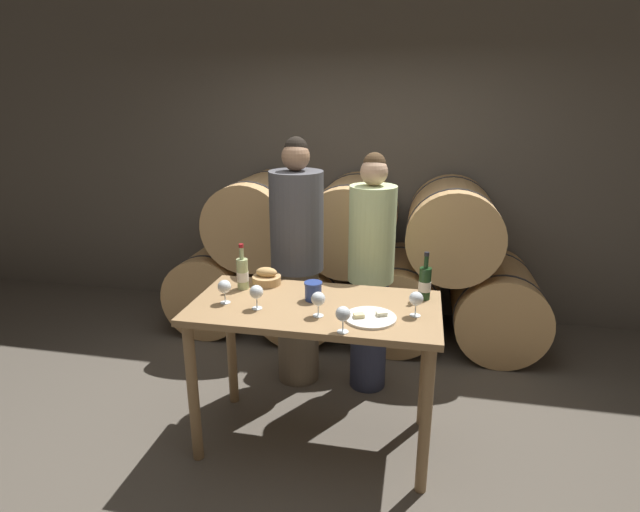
{
  "coord_description": "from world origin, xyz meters",
  "views": [
    {
      "loc": [
        0.56,
        -2.6,
        2.08
      ],
      "look_at": [
        0.0,
        0.14,
        1.18
      ],
      "focal_mm": 28.0,
      "sensor_mm": 36.0,
      "label": 1
    }
  ],
  "objects_px": {
    "wine_glass_far_left": "(224,287)",
    "wine_glass_right": "(343,314)",
    "wine_glass_left": "(256,292)",
    "person_right": "(371,274)",
    "cheese_plate": "(370,317)",
    "wine_glass_far_right": "(416,299)",
    "wine_bottle_white": "(243,273)",
    "bread_basket": "(267,278)",
    "wine_glass_center": "(318,299)",
    "wine_bottle_red": "(425,283)",
    "blue_crock": "(313,290)",
    "tasting_table": "(315,327)",
    "person_left": "(297,264)"
  },
  "relations": [
    {
      "from": "wine_glass_right",
      "to": "cheese_plate",
      "type": "bearing_deg",
      "value": 56.95
    },
    {
      "from": "wine_glass_left",
      "to": "person_left",
      "type": "bearing_deg",
      "value": 87.98
    },
    {
      "from": "person_right",
      "to": "blue_crock",
      "type": "distance_m",
      "value": 0.7
    },
    {
      "from": "bread_basket",
      "to": "cheese_plate",
      "type": "distance_m",
      "value": 0.81
    },
    {
      "from": "blue_crock",
      "to": "bread_basket",
      "type": "height_order",
      "value": "same"
    },
    {
      "from": "person_right",
      "to": "cheese_plate",
      "type": "bearing_deg",
      "value": -84.37
    },
    {
      "from": "person_left",
      "to": "wine_glass_left",
      "type": "bearing_deg",
      "value": -92.02
    },
    {
      "from": "wine_bottle_white",
      "to": "cheese_plate",
      "type": "height_order",
      "value": "wine_bottle_white"
    },
    {
      "from": "blue_crock",
      "to": "wine_glass_right",
      "type": "relative_size",
      "value": 0.79
    },
    {
      "from": "cheese_plate",
      "to": "person_left",
      "type": "bearing_deg",
      "value": 126.35
    },
    {
      "from": "wine_glass_far_left",
      "to": "wine_glass_right",
      "type": "bearing_deg",
      "value": -17.96
    },
    {
      "from": "wine_bottle_red",
      "to": "wine_glass_left",
      "type": "xyz_separation_m",
      "value": [
        -0.93,
        -0.34,
        -0.0
      ]
    },
    {
      "from": "wine_glass_far_left",
      "to": "wine_glass_right",
      "type": "distance_m",
      "value": 0.77
    },
    {
      "from": "wine_glass_left",
      "to": "wine_glass_right",
      "type": "bearing_deg",
      "value": -20.42
    },
    {
      "from": "person_left",
      "to": "cheese_plate",
      "type": "height_order",
      "value": "person_left"
    },
    {
      "from": "cheese_plate",
      "to": "wine_glass_left",
      "type": "height_order",
      "value": "wine_glass_left"
    },
    {
      "from": "cheese_plate",
      "to": "wine_glass_center",
      "type": "relative_size",
      "value": 2.02
    },
    {
      "from": "wine_glass_left",
      "to": "wine_bottle_red",
      "type": "bearing_deg",
      "value": 19.93
    },
    {
      "from": "person_right",
      "to": "wine_glass_left",
      "type": "bearing_deg",
      "value": -124.2
    },
    {
      "from": "wine_glass_right",
      "to": "tasting_table",
      "type": "bearing_deg",
      "value": 123.95
    },
    {
      "from": "wine_bottle_red",
      "to": "wine_glass_left",
      "type": "height_order",
      "value": "wine_bottle_red"
    },
    {
      "from": "tasting_table",
      "to": "blue_crock",
      "type": "height_order",
      "value": "blue_crock"
    },
    {
      "from": "wine_bottle_red",
      "to": "cheese_plate",
      "type": "relative_size",
      "value": 1.02
    },
    {
      "from": "bread_basket",
      "to": "wine_glass_center",
      "type": "bearing_deg",
      "value": -44.3
    },
    {
      "from": "tasting_table",
      "to": "wine_bottle_red",
      "type": "bearing_deg",
      "value": 19.29
    },
    {
      "from": "wine_bottle_white",
      "to": "wine_glass_right",
      "type": "distance_m",
      "value": 0.85
    },
    {
      "from": "bread_basket",
      "to": "wine_glass_far_right",
      "type": "distance_m",
      "value": 0.99
    },
    {
      "from": "cheese_plate",
      "to": "wine_glass_far_left",
      "type": "bearing_deg",
      "value": 176.55
    },
    {
      "from": "wine_glass_left",
      "to": "wine_glass_center",
      "type": "distance_m",
      "value": 0.36
    },
    {
      "from": "wine_glass_left",
      "to": "person_right",
      "type": "bearing_deg",
      "value": 55.8
    },
    {
      "from": "wine_bottle_white",
      "to": "wine_glass_left",
      "type": "relative_size",
      "value": 2.06
    },
    {
      "from": "person_right",
      "to": "cheese_plate",
      "type": "xyz_separation_m",
      "value": [
        0.08,
        -0.84,
        0.05
      ]
    },
    {
      "from": "bread_basket",
      "to": "wine_glass_far_left",
      "type": "bearing_deg",
      "value": -113.18
    },
    {
      "from": "blue_crock",
      "to": "cheese_plate",
      "type": "xyz_separation_m",
      "value": [
        0.36,
        -0.2,
        -0.05
      ]
    },
    {
      "from": "wine_bottle_white",
      "to": "wine_glass_far_right",
      "type": "relative_size",
      "value": 2.06
    },
    {
      "from": "wine_glass_left",
      "to": "wine_glass_far_right",
      "type": "relative_size",
      "value": 1.0
    },
    {
      "from": "person_right",
      "to": "wine_bottle_red",
      "type": "relative_size",
      "value": 5.96
    },
    {
      "from": "person_left",
      "to": "wine_glass_far_left",
      "type": "height_order",
      "value": "person_left"
    },
    {
      "from": "wine_bottle_white",
      "to": "wine_glass_center",
      "type": "bearing_deg",
      "value": -29.61
    },
    {
      "from": "wine_bottle_white",
      "to": "bread_basket",
      "type": "xyz_separation_m",
      "value": [
        0.12,
        0.1,
        -0.06
      ]
    },
    {
      "from": "blue_crock",
      "to": "wine_glass_center",
      "type": "xyz_separation_m",
      "value": [
        0.07,
        -0.22,
        0.04
      ]
    },
    {
      "from": "person_left",
      "to": "wine_bottle_red",
      "type": "height_order",
      "value": "person_left"
    },
    {
      "from": "wine_bottle_white",
      "to": "wine_glass_right",
      "type": "relative_size",
      "value": 2.06
    },
    {
      "from": "person_right",
      "to": "wine_glass_right",
      "type": "bearing_deg",
      "value": -92.15
    },
    {
      "from": "person_right",
      "to": "wine_glass_far_left",
      "type": "xyz_separation_m",
      "value": [
        -0.77,
        -0.78,
        0.14
      ]
    },
    {
      "from": "person_right",
      "to": "wine_bottle_white",
      "type": "distance_m",
      "value": 0.94
    },
    {
      "from": "wine_bottle_red",
      "to": "blue_crock",
      "type": "relative_size",
      "value": 2.6
    },
    {
      "from": "bread_basket",
      "to": "person_right",
      "type": "bearing_deg",
      "value": 35.42
    },
    {
      "from": "person_left",
      "to": "person_right",
      "type": "distance_m",
      "value": 0.53
    },
    {
      "from": "blue_crock",
      "to": "bread_basket",
      "type": "bearing_deg",
      "value": 150.54
    }
  ]
}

